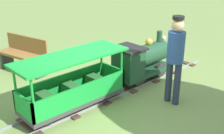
{
  "coord_description": "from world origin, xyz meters",
  "views": [
    {
      "loc": [
        3.75,
        -3.37,
        2.59
      ],
      "look_at": [
        0.0,
        0.12,
        0.55
      ],
      "focal_mm": 45.91,
      "sensor_mm": 36.0,
      "label": 1
    }
  ],
  "objects_px": {
    "locomotive": "(141,60)",
    "conductor_person": "(175,54)",
    "passenger_car": "(73,87)",
    "park_bench": "(24,54)"
  },
  "relations": [
    {
      "from": "passenger_car",
      "to": "park_bench",
      "type": "bearing_deg",
      "value": 174.95
    },
    {
      "from": "locomotive",
      "to": "conductor_person",
      "type": "distance_m",
      "value": 1.18
    },
    {
      "from": "locomotive",
      "to": "passenger_car",
      "type": "distance_m",
      "value": 1.77
    },
    {
      "from": "park_bench",
      "to": "passenger_car",
      "type": "bearing_deg",
      "value": -5.05
    },
    {
      "from": "passenger_car",
      "to": "park_bench",
      "type": "xyz_separation_m",
      "value": [
        -2.22,
        0.2,
        -0.01
      ]
    },
    {
      "from": "locomotive",
      "to": "passenger_car",
      "type": "relative_size",
      "value": 0.72
    },
    {
      "from": "conductor_person",
      "to": "park_bench",
      "type": "xyz_separation_m",
      "value": [
        -3.26,
        -1.28,
        -0.54
      ]
    },
    {
      "from": "passenger_car",
      "to": "park_bench",
      "type": "distance_m",
      "value": 2.23
    },
    {
      "from": "conductor_person",
      "to": "park_bench",
      "type": "bearing_deg",
      "value": -158.62
    },
    {
      "from": "passenger_car",
      "to": "park_bench",
      "type": "relative_size",
      "value": 1.47
    }
  ]
}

